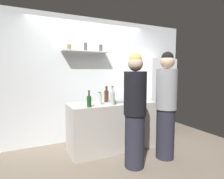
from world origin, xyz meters
TOP-DOWN VIEW (x-y plane):
  - ground_plane at (0.00, 0.00)m, footprint 5.28×5.28m
  - back_wall_assembly at (-0.00, 1.25)m, footprint 4.80×0.32m
  - refrigerator at (1.45, 0.85)m, footprint 0.68×0.68m
  - counter at (0.19, 0.53)m, footprint 1.63×0.64m
  - baking_pan at (0.32, 0.49)m, footprint 0.34×0.24m
  - utensil_holder at (0.66, 0.53)m, footprint 0.12×0.12m
  - wine_bottle_dark_glass at (0.20, 0.80)m, footprint 0.07×0.07m
  - wine_bottle_amber_glass at (0.11, 0.63)m, footprint 0.07×0.07m
  - wine_bottle_green_glass at (-0.34, 0.30)m, footprint 0.07×0.07m
  - wine_bottle_pale_glass at (0.09, 0.30)m, footprint 0.08×0.08m
  - water_bottle_plastic at (-0.11, 0.41)m, footprint 0.08×0.08m
  - person_blonde at (0.20, -0.25)m, footprint 0.34×0.34m
  - person_grey_hoodie at (0.83, -0.22)m, footprint 0.34×0.34m

SIDE VIEW (x-z plane):
  - ground_plane at x=0.00m, z-range 0.00..0.00m
  - counter at x=0.19m, z-range 0.00..0.88m
  - person_blonde at x=0.20m, z-range 0.00..1.73m
  - refrigerator at x=1.45m, z-range 0.00..1.75m
  - person_grey_hoodie at x=0.83m, z-range 0.00..1.79m
  - baking_pan at x=0.32m, z-range 0.88..0.93m
  - utensil_holder at x=0.66m, z-range 0.83..1.05m
  - wine_bottle_green_glass at x=-0.34m, z-range 0.84..1.12m
  - water_bottle_plastic at x=-0.11m, z-range 0.87..1.10m
  - wine_bottle_dark_glass at x=0.20m, z-range 0.84..1.14m
  - wine_bottle_amber_glass at x=0.11m, z-range 0.84..1.15m
  - wine_bottle_pale_glass at x=0.09m, z-range 0.84..1.17m
  - back_wall_assembly at x=0.00m, z-range 0.00..2.60m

